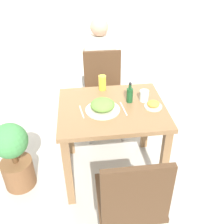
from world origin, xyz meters
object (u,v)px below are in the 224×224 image
object	(u,v)px
potted_plant_left	(14,156)
chair_near	(131,199)
person_figure	(101,69)
drink_cup	(144,96)
side_plate	(153,105)
chair_far	(104,89)
sauce_bottle	(130,94)
food_plate	(103,106)
juice_glass	(102,83)

from	to	relation	value
potted_plant_left	chair_near	bearing A→B (deg)	-38.45
chair_near	potted_plant_left	world-z (taller)	chair_near
potted_plant_left	person_figure	world-z (taller)	person_figure
chair_near	potted_plant_left	distance (m)	1.12
chair_near	drink_cup	distance (m)	0.88
person_figure	drink_cup	bearing A→B (deg)	-74.39
drink_cup	potted_plant_left	xyz separation A→B (m)	(-1.12, -0.12, -0.43)
side_plate	person_figure	world-z (taller)	person_figure
chair_far	sauce_bottle	world-z (taller)	sauce_bottle
chair_far	person_figure	bearing A→B (deg)	89.39
food_plate	juice_glass	size ratio (longest dim) A/B	2.05
chair_near	juice_glass	world-z (taller)	chair_near
chair_near	drink_cup	xyz separation A→B (m)	(0.25, 0.81, 0.26)
juice_glass	potted_plant_left	size ratio (longest dim) A/B	0.21
potted_plant_left	chair_far	bearing A→B (deg)	41.78
drink_cup	sauce_bottle	xyz separation A→B (m)	(-0.12, -0.00, 0.02)
chair_near	side_plate	bearing A→B (deg)	-113.62
food_plate	potted_plant_left	distance (m)	0.87
food_plate	drink_cup	size ratio (longest dim) A/B	2.97
juice_glass	person_figure	bearing A→B (deg)	86.16
side_plate	potted_plant_left	bearing A→B (deg)	-179.75
potted_plant_left	drink_cup	bearing A→B (deg)	6.07
chair_far	food_plate	xyz separation A→B (m)	(-0.08, -0.74, 0.26)
sauce_bottle	potted_plant_left	distance (m)	1.10
side_plate	juice_glass	xyz separation A→B (m)	(-0.38, 0.35, 0.04)
chair_near	juice_glass	xyz separation A→B (m)	(-0.07, 1.04, 0.29)
chair_far	person_figure	distance (m)	0.37
food_plate	juice_glass	xyz separation A→B (m)	(0.03, 0.34, 0.02)
chair_near	side_plate	xyz separation A→B (m)	(0.30, 0.69, 0.24)
chair_far	potted_plant_left	size ratio (longest dim) A/B	1.38
potted_plant_left	person_figure	xyz separation A→B (m)	(0.84, 1.11, 0.24)
side_plate	sauce_bottle	bearing A→B (deg)	147.48
drink_cup	chair_near	bearing A→B (deg)	-107.39
chair_far	sauce_bottle	xyz separation A→B (m)	(0.16, -0.63, 0.29)
chair_far	juice_glass	world-z (taller)	chair_far
drink_cup	sauce_bottle	bearing A→B (deg)	-178.65
person_figure	sauce_bottle	bearing A→B (deg)	-81.24
person_figure	chair_far	bearing A→B (deg)	-90.61
potted_plant_left	person_figure	bearing A→B (deg)	52.74
chair_near	drink_cup	world-z (taller)	chair_near
food_plate	drink_cup	distance (m)	0.37
drink_cup	person_figure	distance (m)	1.04
food_plate	sauce_bottle	world-z (taller)	sauce_bottle
side_plate	person_figure	distance (m)	1.16
side_plate	drink_cup	size ratio (longest dim) A/B	1.55
chair_far	juice_glass	bearing A→B (deg)	-96.74
chair_far	side_plate	size ratio (longest dim) A/B	6.23
chair_near	sauce_bottle	distance (m)	0.86
chair_far	sauce_bottle	size ratio (longest dim) A/B	4.94
drink_cup	person_figure	xyz separation A→B (m)	(-0.28, 0.99, -0.19)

